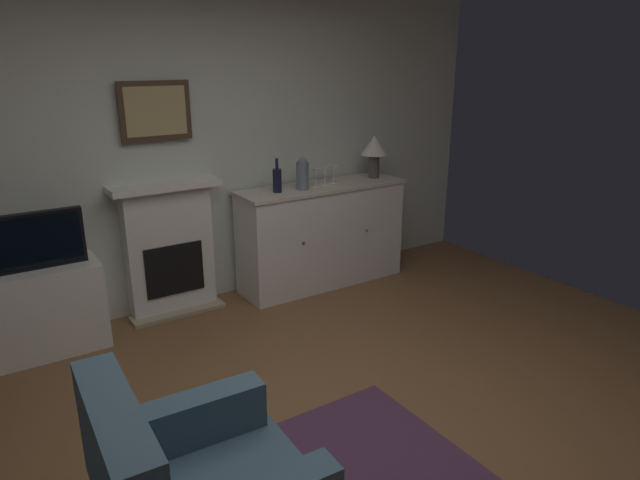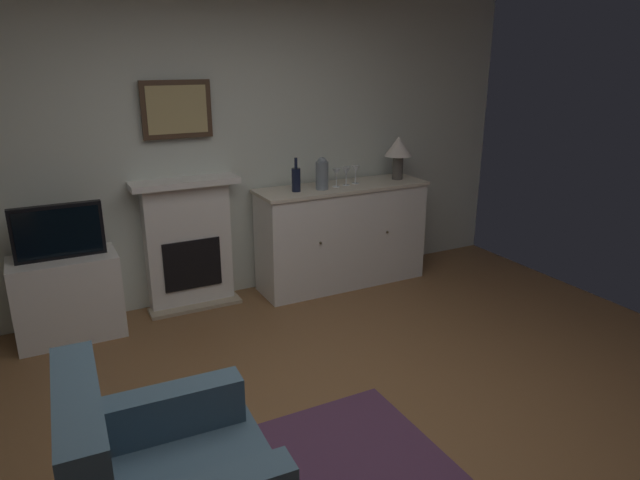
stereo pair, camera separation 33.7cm
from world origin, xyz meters
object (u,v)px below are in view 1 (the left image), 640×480
(tv_cabinet, at_px, (47,309))
(vase_decorative, at_px, (302,174))
(sideboard_cabinet, at_px, (322,235))
(fireplace_unit, at_px, (169,248))
(wine_glass_center, at_px, (325,172))
(wine_glass_left, at_px, (316,173))
(wine_bottle, at_px, (277,180))
(tv_set, at_px, (36,241))
(table_lamp, at_px, (374,148))
(framed_picture, at_px, (155,111))
(wine_glass_right, at_px, (334,170))

(tv_cabinet, bearing_deg, vase_decorative, -1.76)
(sideboard_cabinet, height_order, tv_cabinet, sideboard_cabinet)
(fireplace_unit, height_order, wine_glass_center, wine_glass_center)
(wine_glass_left, distance_m, tv_cabinet, 2.39)
(wine_bottle, relative_size, tv_set, 0.47)
(sideboard_cabinet, height_order, table_lamp, table_lamp)
(tv_cabinet, bearing_deg, wine_glass_left, -1.00)
(framed_picture, distance_m, sideboard_cabinet, 1.82)
(table_lamp, xyz_separation_m, tv_set, (-2.95, -0.01, -0.38))
(framed_picture, xyz_separation_m, tv_set, (-0.98, -0.23, -0.80))
(wine_glass_left, bearing_deg, wine_glass_center, 8.70)
(vase_decorative, relative_size, tv_cabinet, 0.37)
(wine_bottle, xyz_separation_m, vase_decorative, (0.23, -0.03, 0.03))
(vase_decorative, bearing_deg, wine_glass_center, 8.97)
(fireplace_unit, relative_size, wine_glass_center, 6.67)
(wine_glass_center, xyz_separation_m, tv_cabinet, (-2.39, 0.02, -0.74))
(sideboard_cabinet, relative_size, wine_glass_center, 9.63)
(tv_set, bearing_deg, tv_cabinet, 90.00)
(wine_bottle, xyz_separation_m, wine_glass_center, (0.50, 0.01, 0.01))
(table_lamp, distance_m, wine_glass_right, 0.48)
(framed_picture, bearing_deg, wine_glass_left, -10.76)
(framed_picture, xyz_separation_m, wine_glass_right, (1.52, -0.21, -0.58))
(wine_bottle, height_order, wine_glass_left, wine_bottle)
(vase_decorative, xyz_separation_m, tv_set, (-2.12, 0.04, -0.24))
(table_lamp, height_order, wine_bottle, table_lamp)
(wine_glass_center, bearing_deg, vase_decorative, -171.03)
(sideboard_cabinet, distance_m, wine_glass_center, 0.59)
(fireplace_unit, distance_m, framed_picture, 1.10)
(fireplace_unit, xyz_separation_m, tv_cabinet, (-0.97, -0.16, -0.23))
(framed_picture, bearing_deg, wine_glass_center, -9.28)
(wine_bottle, relative_size, wine_glass_right, 1.76)
(table_lamp, bearing_deg, wine_glass_right, 178.14)
(vase_decorative, bearing_deg, table_lamp, 3.46)
(fireplace_unit, xyz_separation_m, tv_set, (-0.98, -0.19, 0.29))
(wine_bottle, bearing_deg, table_lamp, 1.06)
(framed_picture, bearing_deg, vase_decorative, -13.38)
(framed_picture, bearing_deg, table_lamp, -6.44)
(fireplace_unit, bearing_deg, table_lamp, -5.14)
(framed_picture, xyz_separation_m, wine_bottle, (0.91, -0.24, -0.60))
(vase_decorative, height_order, tv_set, vase_decorative)
(fireplace_unit, xyz_separation_m, table_lamp, (1.97, -0.18, 0.67))
(framed_picture, relative_size, wine_glass_right, 3.33)
(wine_glass_left, distance_m, wine_glass_center, 0.11)
(wine_glass_left, bearing_deg, tv_cabinet, 179.00)
(wine_glass_right, height_order, vase_decorative, vase_decorative)
(fireplace_unit, relative_size, wine_glass_right, 6.67)
(sideboard_cabinet, bearing_deg, table_lamp, 0.00)
(wine_glass_center, height_order, vase_decorative, vase_decorative)
(tv_cabinet, relative_size, tv_set, 1.21)
(tv_cabinet, bearing_deg, wine_bottle, -1.05)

